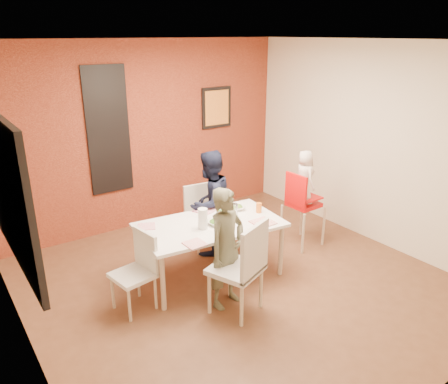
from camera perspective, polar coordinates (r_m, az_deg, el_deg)
ground at (r=5.24m, az=1.93°, el=-11.77°), size 4.50×4.50×0.00m
ceiling at (r=4.45m, az=2.36°, el=19.20°), size 4.50×4.50×0.02m
wall_back at (r=6.54m, az=-9.97°, el=7.29°), size 4.50×0.02×2.70m
wall_front at (r=3.32m, az=26.55°, el=-7.56°), size 4.50×0.02×2.70m
wall_left at (r=3.84m, az=-25.78°, el=-3.72°), size 0.02×4.50×2.70m
wall_right at (r=6.25m, az=18.88°, el=5.91°), size 0.02×4.50×2.70m
brick_accent_wall at (r=6.53m, az=-9.89°, el=7.26°), size 4.50×0.02×2.70m
picture_window_frame at (r=3.96m, az=-26.33°, el=0.01°), size 0.05×1.70×1.30m
picture_window_pane at (r=3.96m, az=-26.12°, el=0.05°), size 0.02×1.55×1.15m
glassblock_strip at (r=6.26m, az=-14.90°, el=7.74°), size 0.55×0.03×1.70m
glassblock_surround at (r=6.25m, az=-14.88°, el=7.73°), size 0.60×0.03×1.76m
art_print_frame at (r=7.04m, az=-0.99°, el=10.97°), size 0.54×0.03×0.64m
art_print_canvas at (r=7.03m, az=-0.92°, el=10.95°), size 0.44×0.01×0.54m
dining_table at (r=5.10m, az=-1.83°, el=-4.75°), size 1.74×1.10×0.69m
chair_near at (r=4.46m, az=2.56°, el=-9.39°), size 0.62×0.62×1.03m
chair_far at (r=5.91m, az=-3.03°, el=-2.73°), size 0.44×0.44×0.86m
chair_left at (r=4.70m, az=-11.12°, el=-9.54°), size 0.45×0.45×0.85m
high_chair at (r=5.94m, az=10.08°, el=-1.33°), size 0.46×0.46×1.04m
child_near at (r=4.57m, az=0.35°, el=-7.37°), size 0.54×0.42×1.32m
child_far at (r=5.64m, az=-1.86°, el=-1.48°), size 0.81×0.71×1.39m
toddler at (r=5.85m, az=10.47°, el=1.92°), size 0.30×0.40×0.72m
plate_near_left at (r=4.61m, az=-3.83°, el=-6.76°), size 0.21×0.21×0.01m
plate_far_mid at (r=5.43m, az=-2.51°, el=-2.40°), size 0.30×0.30×0.01m
plate_near_right at (r=5.11m, az=5.11°, el=-3.97°), size 0.24×0.24×0.01m
plate_far_left at (r=5.06m, az=-10.08°, el=-4.45°), size 0.26×0.26×0.01m
salad_bowl_a at (r=5.04m, az=-1.08°, el=-4.02°), size 0.20×0.20×0.05m
salad_bowl_b at (r=5.46m, az=1.65°, el=-2.03°), size 0.26×0.26×0.05m
wine_bottle at (r=5.16m, az=-0.02°, el=-2.15°), size 0.07×0.07×0.26m
wine_glass_a at (r=4.82m, az=-0.36°, el=-4.12°), size 0.07×0.07×0.21m
wine_glass_b at (r=5.16m, az=1.42°, el=-2.55°), size 0.07×0.07×0.19m
paper_towel_roll at (r=4.90m, az=-2.79°, el=-3.51°), size 0.11×0.11×0.24m
condiment_red at (r=5.02m, az=-0.80°, el=-3.60°), size 0.03×0.03×0.13m
condiment_green at (r=5.07m, az=-0.51°, el=-3.19°), size 0.04×0.04×0.15m
condiment_brown at (r=5.15m, az=-0.80°, el=-2.91°), size 0.04×0.04×0.14m
sippy_cup at (r=5.37m, az=4.58°, el=-2.07°), size 0.07×0.07×0.12m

